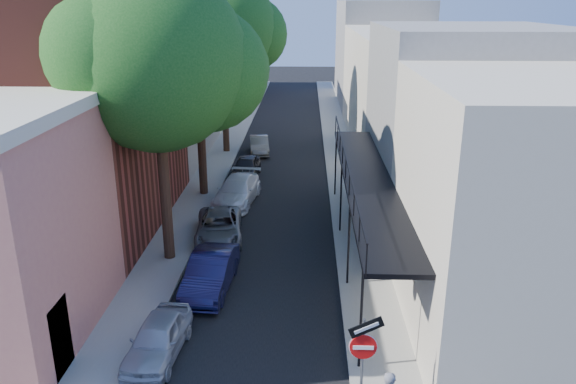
# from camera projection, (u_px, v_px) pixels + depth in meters

# --- Properties ---
(road_surface) EXTENTS (6.00, 64.00, 0.01)m
(road_surface) POSITION_uv_depth(u_px,v_px,m) (283.00, 142.00, 41.75)
(road_surface) COLOR black
(road_surface) RESTS_ON ground
(sidewalk_left) EXTENTS (2.00, 64.00, 0.12)m
(sidewalk_left) POSITION_uv_depth(u_px,v_px,m) (230.00, 141.00, 41.85)
(sidewalk_left) COLOR gray
(sidewalk_left) RESTS_ON ground
(sidewalk_right) EXTENTS (2.00, 64.00, 0.12)m
(sidewalk_right) POSITION_uv_depth(u_px,v_px,m) (337.00, 142.00, 41.60)
(sidewalk_right) COLOR gray
(sidewalk_right) RESTS_ON ground
(buildings_left) EXTENTS (10.10, 59.10, 12.00)m
(buildings_left) POSITION_uv_depth(u_px,v_px,m) (150.00, 77.00, 39.26)
(buildings_left) COLOR tan
(buildings_left) RESTS_ON ground
(buildings_right) EXTENTS (9.80, 55.00, 10.00)m
(buildings_right) POSITION_uv_depth(u_px,v_px,m) (410.00, 84.00, 39.54)
(buildings_right) COLOR beige
(buildings_right) RESTS_ON ground
(sign_post) EXTENTS (0.89, 0.17, 2.99)m
(sign_post) POSITION_uv_depth(u_px,v_px,m) (363.00, 351.00, 13.55)
(sign_post) COLOR #595B60
(sign_post) RESTS_ON ground
(oak_near) EXTENTS (7.48, 6.80, 11.42)m
(oak_near) POSITION_uv_depth(u_px,v_px,m) (169.00, 62.00, 20.63)
(oak_near) COLOR #321E14
(oak_near) RESTS_ON ground
(oak_mid) EXTENTS (6.60, 6.00, 10.20)m
(oak_mid) POSITION_uv_depth(u_px,v_px,m) (206.00, 62.00, 28.43)
(oak_mid) COLOR #321E14
(oak_mid) RESTS_ON ground
(oak_far) EXTENTS (7.70, 7.00, 11.90)m
(oak_far) POSITION_uv_depth(u_px,v_px,m) (230.00, 29.00, 36.58)
(oak_far) COLOR #321E14
(oak_far) RESTS_ON ground
(parked_car_a) EXTENTS (1.66, 3.54, 1.17)m
(parked_car_a) POSITION_uv_depth(u_px,v_px,m) (158.00, 338.00, 16.58)
(parked_car_a) COLOR #A1A6B2
(parked_car_a) RESTS_ON ground
(parked_car_b) EXTENTS (1.70, 4.20, 1.35)m
(parked_car_b) POSITION_uv_depth(u_px,v_px,m) (210.00, 273.00, 20.37)
(parked_car_b) COLOR #111137
(parked_car_b) RESTS_ON ground
(parked_car_c) EXTENTS (2.44, 4.47, 1.19)m
(parked_car_c) POSITION_uv_depth(u_px,v_px,m) (219.00, 227.00, 24.66)
(parked_car_c) COLOR slate
(parked_car_c) RESTS_ON ground
(parked_car_d) EXTENTS (2.44, 4.82, 1.34)m
(parked_car_d) POSITION_uv_depth(u_px,v_px,m) (237.00, 191.00, 29.11)
(parked_car_d) COLOR white
(parked_car_d) RESTS_ON ground
(parked_car_e) EXTENTS (1.66, 3.77, 1.26)m
(parked_car_e) POSITION_uv_depth(u_px,v_px,m) (246.00, 167.00, 33.34)
(parked_car_e) COLOR black
(parked_car_e) RESTS_ON ground
(parked_car_f) EXTENTS (1.66, 3.67, 1.17)m
(parked_car_f) POSITION_uv_depth(u_px,v_px,m) (259.00, 145.00, 38.60)
(parked_car_f) COLOR #696459
(parked_car_f) RESTS_ON ground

